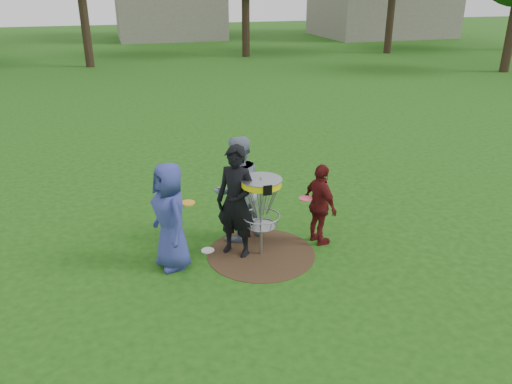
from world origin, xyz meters
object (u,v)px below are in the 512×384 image
object	(u,v)px
player_grey	(237,189)
disc_golf_basket	(261,198)
player_black	(236,202)
player_maroon	(320,205)
player_blue	(170,216)

from	to	relation	value
player_grey	disc_golf_basket	xyz separation A→B (m)	(0.22, -0.67, 0.09)
player_black	player_maroon	world-z (taller)	player_black
player_blue	disc_golf_basket	bearing A→B (deg)	71.77
player_blue	disc_golf_basket	size ratio (longest dim) A/B	1.25
player_grey	player_black	bearing A→B (deg)	51.20
player_blue	player_grey	distance (m)	1.37
player_black	disc_golf_basket	world-z (taller)	player_black
player_blue	disc_golf_basket	xyz separation A→B (m)	(1.44, -0.06, 0.15)
disc_golf_basket	player_black	bearing A→B (deg)	158.35
player_black	player_blue	bearing A→B (deg)	-134.00
player_black	player_maroon	bearing A→B (deg)	39.23
player_black	player_maroon	distance (m)	1.46
player_blue	player_grey	size ratio (longest dim) A/B	0.93
player_blue	player_black	world-z (taller)	player_black
player_blue	player_grey	bearing A→B (deg)	100.76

